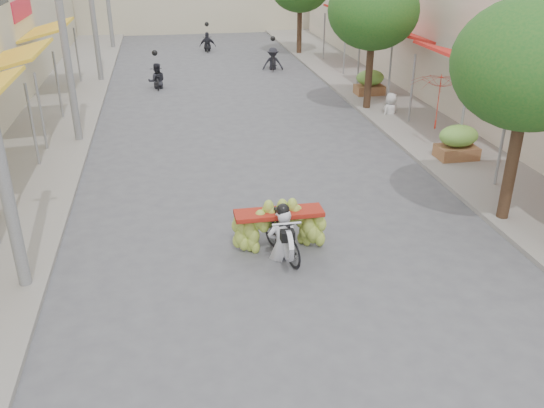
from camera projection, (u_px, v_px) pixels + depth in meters
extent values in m
plane|color=#505055|center=(333.00, 354.00, 9.57)|extent=(120.00, 120.00, 0.00)
cube|color=gray|center=(45.00, 118.00, 21.75)|extent=(4.00, 60.00, 0.12)
cube|color=gray|center=(395.00, 100.00, 24.07)|extent=(4.00, 60.00, 0.12)
cylinder|color=slate|center=(4.00, 172.00, 13.51)|extent=(0.08, 0.08, 2.55)
cylinder|color=slate|center=(33.00, 127.00, 16.72)|extent=(0.08, 0.08, 2.55)
cube|color=yellow|center=(17.00, 56.00, 18.81)|extent=(1.77, 4.00, 0.53)
cylinder|color=slate|center=(41.00, 114.00, 17.96)|extent=(0.08, 0.08, 2.55)
cylinder|color=slate|center=(58.00, 87.00, 21.17)|extent=(0.08, 0.08, 2.55)
cube|color=yellow|center=(47.00, 29.00, 24.15)|extent=(1.77, 4.00, 0.53)
cylinder|color=slate|center=(67.00, 73.00, 23.31)|extent=(0.08, 0.08, 2.55)
cylinder|color=slate|center=(78.00, 56.00, 26.52)|extent=(0.08, 0.08, 2.55)
cube|color=red|center=(21.00, 9.00, 23.65)|extent=(0.10, 3.50, 0.80)
cube|color=beige|center=(531.00, 28.00, 22.76)|extent=(8.00, 40.00, 6.00)
cylinder|color=slate|center=(502.00, 144.00, 15.33)|extent=(0.08, 0.08, 2.55)
cube|color=#B51F18|center=(464.00, 58.00, 18.49)|extent=(1.77, 4.20, 0.53)
cylinder|color=slate|center=(462.00, 120.00, 17.29)|extent=(0.08, 0.08, 2.55)
cylinder|color=slate|center=(412.00, 90.00, 20.67)|extent=(0.08, 0.08, 2.55)
cube|color=#B51F18|center=(395.00, 31.00, 23.84)|extent=(1.77, 4.20, 0.53)
cylinder|color=slate|center=(390.00, 77.00, 22.63)|extent=(0.08, 0.08, 2.55)
cylinder|color=slate|center=(359.00, 59.00, 26.02)|extent=(0.08, 0.08, 2.55)
cube|color=#B51F18|center=(351.00, 13.00, 29.18)|extent=(1.77, 4.20, 0.53)
cylinder|color=slate|center=(345.00, 50.00, 27.98)|extent=(0.08, 0.08, 2.55)
cylinder|color=slate|center=(324.00, 38.00, 31.36)|extent=(0.08, 0.08, 2.55)
cylinder|color=slate|center=(61.00, 19.00, 17.67)|extent=(0.24, 0.24, 8.00)
cylinder|color=#3A2719|center=(513.00, 160.00, 13.35)|extent=(0.28, 0.28, 3.20)
ellipsoid|color=#245419|center=(531.00, 64.00, 12.42)|extent=(3.40, 3.40, 2.90)
cylinder|color=#3A2719|center=(369.00, 70.00, 22.26)|extent=(0.28, 0.28, 3.20)
ellipsoid|color=#245419|center=(373.00, 10.00, 21.33)|extent=(3.40, 3.40, 2.90)
cylinder|color=#3A2719|center=(299.00, 26.00, 32.95)|extent=(0.28, 0.28, 3.20)
cube|color=brown|center=(457.00, 150.00, 17.57)|extent=(1.20, 0.80, 0.50)
ellipsoid|color=#669D3A|center=(459.00, 132.00, 17.32)|extent=(1.20, 0.88, 0.66)
cube|color=brown|center=(369.00, 88.00, 24.69)|extent=(1.20, 0.80, 0.50)
ellipsoid|color=#669D3A|center=(370.00, 75.00, 24.45)|extent=(1.20, 0.88, 0.66)
imported|color=black|center=(282.00, 235.00, 12.26)|extent=(0.93, 1.84, 1.04)
cylinder|color=silver|center=(288.00, 246.00, 11.64)|extent=(0.10, 0.66, 0.66)
cube|color=black|center=(287.00, 236.00, 11.65)|extent=(0.28, 0.22, 0.22)
cylinder|color=silver|center=(287.00, 224.00, 11.65)|extent=(0.60, 0.05, 0.05)
cube|color=maroon|center=(279.00, 213.00, 12.42)|extent=(1.92, 0.55, 0.10)
imported|color=silver|center=(283.00, 208.00, 11.93)|extent=(0.64, 0.47, 1.77)
sphere|color=black|center=(283.00, 170.00, 11.54)|extent=(0.28, 0.28, 0.28)
imported|color=#A22315|center=(443.00, 74.00, 17.58)|extent=(2.37, 2.37, 1.77)
imported|color=silver|center=(392.00, 93.00, 21.78)|extent=(0.90, 0.75, 1.59)
imported|color=black|center=(157.00, 79.00, 26.11)|extent=(0.60, 1.47, 0.81)
imported|color=#222329|center=(156.00, 63.00, 25.81)|extent=(0.81, 0.52, 1.65)
sphere|color=black|center=(155.00, 53.00, 25.61)|extent=(0.26, 0.26, 0.26)
imported|color=black|center=(273.00, 60.00, 29.63)|extent=(0.76, 1.82, 1.04)
imported|color=#222329|center=(273.00, 48.00, 29.38)|extent=(1.13, 0.70, 1.65)
sphere|color=black|center=(273.00, 39.00, 29.18)|extent=(0.26, 0.26, 0.26)
imported|color=black|center=(208.00, 45.00, 34.45)|extent=(0.66, 1.45, 0.79)
imported|color=#222329|center=(207.00, 32.00, 34.14)|extent=(1.01, 0.64, 1.65)
sphere|color=black|center=(207.00, 24.00, 33.95)|extent=(0.26, 0.26, 0.26)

